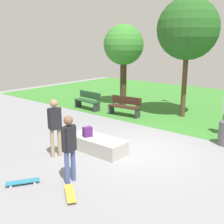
% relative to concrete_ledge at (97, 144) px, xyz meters
% --- Properties ---
extents(ground_plane, '(28.00, 28.00, 0.00)m').
position_rel_concrete_ledge_xyz_m(ground_plane, '(1.09, 0.83, -0.23)').
color(ground_plane, gray).
extents(grass_lawn, '(26.60, 11.53, 0.01)m').
position_rel_concrete_ledge_xyz_m(grass_lawn, '(1.09, 9.06, -0.22)').
color(grass_lawn, '#387A2D').
rests_on(grass_lawn, ground_plane).
extents(concrete_ledge, '(1.97, 0.80, 0.45)m').
position_rel_concrete_ledge_xyz_m(concrete_ledge, '(0.00, 0.00, 0.00)').
color(concrete_ledge, '#A8A59E').
rests_on(concrete_ledge, ground_plane).
extents(backpack_on_ledge, '(0.28, 0.33, 0.32)m').
position_rel_concrete_ledge_xyz_m(backpack_on_ledge, '(-0.31, -0.11, 0.39)').
color(backpack_on_ledge, '#4C1E66').
rests_on(backpack_on_ledge, concrete_ledge).
extents(skater_performing_trick, '(0.23, 0.43, 1.73)m').
position_rel_concrete_ledge_xyz_m(skater_performing_trick, '(0.88, -1.92, 0.79)').
color(skater_performing_trick, '#3F5184').
rests_on(skater_performing_trick, ground_plane).
extents(skater_watching, '(0.31, 0.40, 1.80)m').
position_rel_concrete_ledge_xyz_m(skater_watching, '(-0.65, -1.13, 0.84)').
color(skater_watching, tan).
rests_on(skater_watching, ground_plane).
extents(skateboard_by_ledge, '(0.77, 0.62, 0.08)m').
position_rel_concrete_ledge_xyz_m(skateboard_by_ledge, '(1.36, -2.37, -0.16)').
color(skateboard_by_ledge, gold).
rests_on(skateboard_by_ledge, ground_plane).
extents(skateboard_spare, '(0.59, 0.78, 0.08)m').
position_rel_concrete_ledge_xyz_m(skateboard_spare, '(0.06, -2.76, -0.16)').
color(skateboard_spare, teal).
rests_on(skateboard_spare, ground_plane).
extents(park_bench_near_path, '(1.64, 0.62, 0.91)m').
position_rel_concrete_ledge_xyz_m(park_bench_near_path, '(-1.99, 4.11, 0.26)').
color(park_bench_near_path, '#331E14').
rests_on(park_bench_near_path, ground_plane).
extents(park_bench_near_lamppost, '(1.63, 0.59, 0.91)m').
position_rel_concrete_ledge_xyz_m(park_bench_near_lamppost, '(-4.28, 3.93, 0.26)').
color(park_bench_near_lamppost, '#1E4223').
rests_on(park_bench_near_lamppost, ground_plane).
extents(tree_young_birch, '(2.73, 2.73, 5.36)m').
position_rel_concrete_ledge_xyz_m(tree_young_birch, '(0.20, 5.74, 3.75)').
color(tree_young_birch, '#4C3823').
rests_on(tree_young_birch, grass_lawn).
extents(tree_leaning_ash, '(2.17, 2.17, 4.39)m').
position_rel_concrete_ledge_xyz_m(tree_leaning_ash, '(-3.53, 5.98, 3.02)').
color(tree_leaning_ash, '#42301E').
rests_on(tree_leaning_ash, grass_lawn).
extents(lamp_post, '(0.28, 0.28, 4.25)m').
position_rel_concrete_ledge_xyz_m(lamp_post, '(-0.62, 7.49, 2.36)').
color(lamp_post, black).
rests_on(lamp_post, ground_plane).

